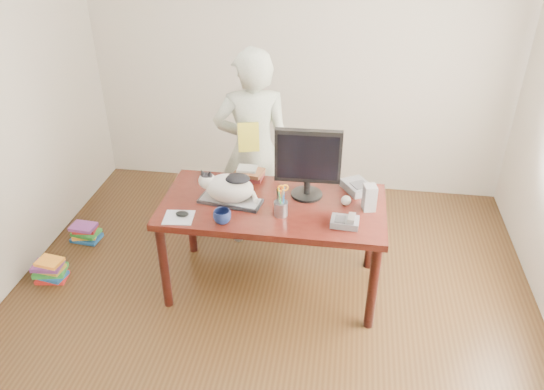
{
  "coord_description": "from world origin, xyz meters",
  "views": [
    {
      "loc": [
        0.47,
        -2.58,
        2.75
      ],
      "look_at": [
        0.0,
        0.55,
        0.85
      ],
      "focal_mm": 35.0,
      "sensor_mm": 36.0,
      "label": 1
    }
  ],
  "objects_px": {
    "monitor": "(308,160)",
    "person": "(253,151)",
    "cat": "(228,187)",
    "mouse": "(182,214)",
    "baseball": "(346,200)",
    "pen_cup": "(281,207)",
    "book_pile_b": "(86,233)",
    "desk": "(275,215)",
    "speaker": "(369,198)",
    "calculator": "(357,187)",
    "phone": "(345,221)",
    "book_stack": "(249,173)",
    "book_pile_a": "(50,270)",
    "keyboard": "(230,201)",
    "coffee_mug": "(222,217)"
  },
  "relations": [
    {
      "from": "cat",
      "to": "phone",
      "type": "height_order",
      "value": "cat"
    },
    {
      "from": "baseball",
      "to": "coffee_mug",
      "type": "bearing_deg",
      "value": -156.59
    },
    {
      "from": "cat",
      "to": "book_pile_b",
      "type": "bearing_deg",
      "value": 173.83
    },
    {
      "from": "pen_cup",
      "to": "speaker",
      "type": "relative_size",
      "value": 1.28
    },
    {
      "from": "cat",
      "to": "baseball",
      "type": "distance_m",
      "value": 0.85
    },
    {
      "from": "calculator",
      "to": "book_pile_b",
      "type": "height_order",
      "value": "calculator"
    },
    {
      "from": "mouse",
      "to": "book_pile_a",
      "type": "distance_m",
      "value": 1.35
    },
    {
      "from": "mouse",
      "to": "pen_cup",
      "type": "bearing_deg",
      "value": 3.96
    },
    {
      "from": "cat",
      "to": "coffee_mug",
      "type": "distance_m",
      "value": 0.27
    },
    {
      "from": "book_stack",
      "to": "book_pile_a",
      "type": "bearing_deg",
      "value": -153.17
    },
    {
      "from": "monitor",
      "to": "person",
      "type": "bearing_deg",
      "value": 133.22
    },
    {
      "from": "desk",
      "to": "coffee_mug",
      "type": "height_order",
      "value": "coffee_mug"
    },
    {
      "from": "baseball",
      "to": "book_pile_b",
      "type": "height_order",
      "value": "baseball"
    },
    {
      "from": "baseball",
      "to": "book_pile_b",
      "type": "relative_size",
      "value": 0.28
    },
    {
      "from": "calculator",
      "to": "desk",
      "type": "bearing_deg",
      "value": 166.5
    },
    {
      "from": "desk",
      "to": "baseball",
      "type": "xyz_separation_m",
      "value": [
        0.52,
        -0.02,
        0.18
      ]
    },
    {
      "from": "cat",
      "to": "book_pile_a",
      "type": "relative_size",
      "value": 1.65
    },
    {
      "from": "phone",
      "to": "book_stack",
      "type": "height_order",
      "value": "book_stack"
    },
    {
      "from": "cat",
      "to": "mouse",
      "type": "height_order",
      "value": "cat"
    },
    {
      "from": "cat",
      "to": "coffee_mug",
      "type": "bearing_deg",
      "value": -76.97
    },
    {
      "from": "cat",
      "to": "phone",
      "type": "bearing_deg",
      "value": -2.02
    },
    {
      "from": "coffee_mug",
      "to": "phone",
      "type": "bearing_deg",
      "value": 6.65
    },
    {
      "from": "baseball",
      "to": "book_pile_a",
      "type": "bearing_deg",
      "value": -173.46
    },
    {
      "from": "mouse",
      "to": "calculator",
      "type": "height_order",
      "value": "calculator"
    },
    {
      "from": "desk",
      "to": "cat",
      "type": "height_order",
      "value": "cat"
    },
    {
      "from": "monitor",
      "to": "person",
      "type": "height_order",
      "value": "person"
    },
    {
      "from": "desk",
      "to": "monitor",
      "type": "bearing_deg",
      "value": 12.56
    },
    {
      "from": "phone",
      "to": "desk",
      "type": "bearing_deg",
      "value": 156.03
    },
    {
      "from": "desk",
      "to": "keyboard",
      "type": "xyz_separation_m",
      "value": [
        -0.31,
        -0.11,
        0.16
      ]
    },
    {
      "from": "person",
      "to": "speaker",
      "type": "bearing_deg",
      "value": 133.59
    },
    {
      "from": "baseball",
      "to": "speaker",
      "type": "bearing_deg",
      "value": -11.72
    },
    {
      "from": "calculator",
      "to": "phone",
      "type": "bearing_deg",
      "value": -130.52
    },
    {
      "from": "mouse",
      "to": "speaker",
      "type": "bearing_deg",
      "value": 6.65
    },
    {
      "from": "coffee_mug",
      "to": "phone",
      "type": "distance_m",
      "value": 0.83
    },
    {
      "from": "baseball",
      "to": "pen_cup",
      "type": "bearing_deg",
      "value": -155.38
    },
    {
      "from": "keyboard",
      "to": "cat",
      "type": "xyz_separation_m",
      "value": [
        -0.01,
        0.0,
        0.12
      ]
    },
    {
      "from": "cat",
      "to": "calculator",
      "type": "xyz_separation_m",
      "value": [
        0.91,
        0.31,
        -0.1
      ]
    },
    {
      "from": "monitor",
      "to": "phone",
      "type": "relative_size",
      "value": 2.73
    },
    {
      "from": "desk",
      "to": "baseball",
      "type": "bearing_deg",
      "value": -2.06
    },
    {
      "from": "book_pile_b",
      "to": "pen_cup",
      "type": "bearing_deg",
      "value": -15.31
    },
    {
      "from": "cat",
      "to": "person",
      "type": "height_order",
      "value": "person"
    },
    {
      "from": "cat",
      "to": "phone",
      "type": "relative_size",
      "value": 2.3
    },
    {
      "from": "monitor",
      "to": "baseball",
      "type": "bearing_deg",
      "value": -15.34
    },
    {
      "from": "baseball",
      "to": "desk",
      "type": "bearing_deg",
      "value": 177.94
    },
    {
      "from": "keyboard",
      "to": "mouse",
      "type": "relative_size",
      "value": 4.89
    },
    {
      "from": "calculator",
      "to": "mouse",
      "type": "bearing_deg",
      "value": 172.43
    },
    {
      "from": "keyboard",
      "to": "book_pile_a",
      "type": "relative_size",
      "value": 1.75
    },
    {
      "from": "calculator",
      "to": "person",
      "type": "relative_size",
      "value": 0.16
    },
    {
      "from": "desk",
      "to": "book_stack",
      "type": "distance_m",
      "value": 0.41
    },
    {
      "from": "phone",
      "to": "calculator",
      "type": "bearing_deg",
      "value": 85.47
    }
  ]
}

